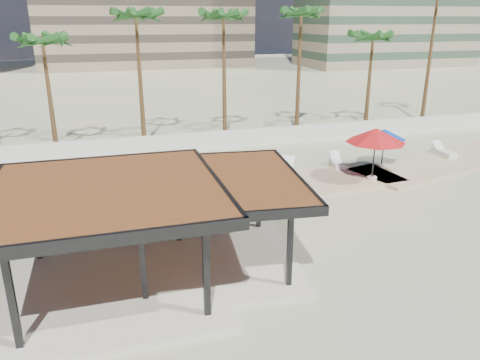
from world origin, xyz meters
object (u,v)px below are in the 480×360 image
Objects in this scene: pavilion_west at (110,229)px; lounger_d at (444,152)px; lounger_c at (337,163)px; lounger_b at (285,173)px; pavilion_central at (209,213)px; umbrella_c at (376,136)px.

pavilion_west is 23.70m from lounger_d.
lounger_c is at bearing 36.34° from pavilion_west.
lounger_b is at bearing 119.55° from lounger_c.
pavilion_central is 1.00× the size of pavilion_west.
pavilion_central is 20.14m from lounger_d.
umbrella_c is at bearing 115.29° from lounger_d.
lounger_b is (-4.45, 1.86, -2.27)m from umbrella_c.
lounger_c is 0.96× the size of lounger_d.
pavilion_west is 3.62× the size of lounger_d.
pavilion_west is at bearing -159.55° from pavilion_central.
pavilion_west is at bearing 163.14° from lounger_b.
pavilion_central is 10.31m from lounger_b.
umbrella_c is 3.74m from lounger_c.
lounger_c is at bearing 93.57° from lounger_d.
pavilion_central is at bearing -150.39° from umbrella_c.
pavilion_west is (-3.53, -0.84, 0.21)m from pavilion_central.
pavilion_central is 3.77× the size of lounger_c.
pavilion_west is at bearing 140.57° from lounger_c.
pavilion_west reaches higher than umbrella_c.
lounger_b is at bearing 98.48° from lounger_d.
pavilion_west is 13.35m from lounger_b.
pavilion_central is at bearing 146.39° from lounger_c.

